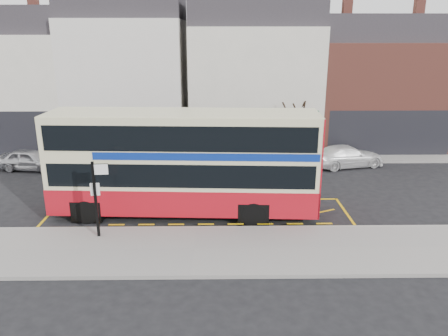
{
  "coord_description": "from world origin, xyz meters",
  "views": [
    {
      "loc": [
        0.96,
        -17.57,
        8.2
      ],
      "look_at": [
        1.22,
        2.0,
        2.07
      ],
      "focal_mm": 35.0,
      "sensor_mm": 36.0,
      "label": 1
    }
  ],
  "objects_px": {
    "street_tree_right": "(294,109)",
    "car_white": "(347,156)",
    "car_silver": "(30,160)",
    "car_grey": "(168,156)",
    "double_decker_bus": "(185,162)",
    "bus_stop_post": "(97,193)"
  },
  "relations": [
    {
      "from": "car_grey",
      "to": "car_silver",
      "type": "bearing_deg",
      "value": 77.52
    },
    {
      "from": "car_silver",
      "to": "car_white",
      "type": "relative_size",
      "value": 0.83
    },
    {
      "from": "car_white",
      "to": "street_tree_right",
      "type": "height_order",
      "value": "street_tree_right"
    },
    {
      "from": "car_white",
      "to": "double_decker_bus",
      "type": "bearing_deg",
      "value": 113.46
    },
    {
      "from": "car_grey",
      "to": "bus_stop_post",
      "type": "bearing_deg",
      "value": 152.19
    },
    {
      "from": "car_grey",
      "to": "car_white",
      "type": "relative_size",
      "value": 0.81
    },
    {
      "from": "bus_stop_post",
      "to": "car_silver",
      "type": "xyz_separation_m",
      "value": [
        -6.74,
        9.57,
        -1.4
      ]
    },
    {
      "from": "bus_stop_post",
      "to": "car_white",
      "type": "bearing_deg",
      "value": 31.91
    },
    {
      "from": "car_silver",
      "to": "street_tree_right",
      "type": "xyz_separation_m",
      "value": [
        16.56,
        2.31,
        2.71
      ]
    },
    {
      "from": "bus_stop_post",
      "to": "street_tree_right",
      "type": "height_order",
      "value": "street_tree_right"
    },
    {
      "from": "car_silver",
      "to": "car_white",
      "type": "distance_m",
      "value": 19.78
    },
    {
      "from": "bus_stop_post",
      "to": "car_white",
      "type": "height_order",
      "value": "bus_stop_post"
    },
    {
      "from": "double_decker_bus",
      "to": "bus_stop_post",
      "type": "distance_m",
      "value": 4.28
    },
    {
      "from": "double_decker_bus",
      "to": "car_grey",
      "type": "relative_size",
      "value": 3.25
    },
    {
      "from": "car_silver",
      "to": "car_grey",
      "type": "height_order",
      "value": "car_silver"
    },
    {
      "from": "car_white",
      "to": "car_silver",
      "type": "bearing_deg",
      "value": 77.45
    },
    {
      "from": "street_tree_right",
      "to": "car_white",
      "type": "bearing_deg",
      "value": -30.17
    },
    {
      "from": "double_decker_bus",
      "to": "bus_stop_post",
      "type": "height_order",
      "value": "double_decker_bus"
    },
    {
      "from": "double_decker_bus",
      "to": "bus_stop_post",
      "type": "xyz_separation_m",
      "value": [
        -3.34,
        -2.63,
        -0.48
      ]
    },
    {
      "from": "bus_stop_post",
      "to": "car_grey",
      "type": "bearing_deg",
      "value": 75.27
    },
    {
      "from": "bus_stop_post",
      "to": "car_grey",
      "type": "height_order",
      "value": "bus_stop_post"
    },
    {
      "from": "double_decker_bus",
      "to": "car_silver",
      "type": "relative_size",
      "value": 3.18
    }
  ]
}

